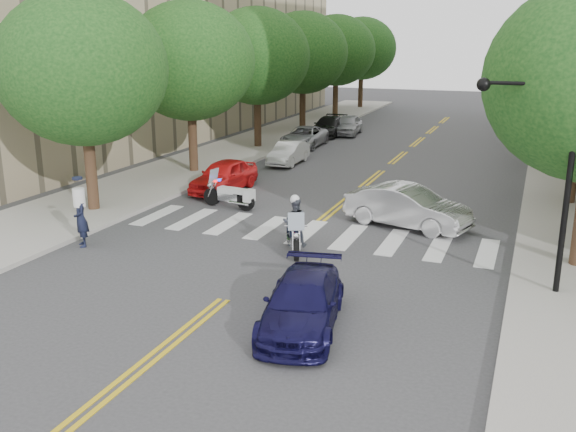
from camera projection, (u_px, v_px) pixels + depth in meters
The scene contains 22 objects.
ground at pixel (224, 300), 17.03m from camera, with size 140.00×140.00×0.00m, color #38383A.
sidewalk_left at pixel (248, 146), 40.05m from camera, with size 5.00×60.00×0.15m, color #9E9991.
tree_l_0 at pixel (82, 69), 23.98m from camera, with size 6.40×6.40×8.45m.
tree_l_1 at pixel (190, 61), 31.15m from camera, with size 6.40×6.40×8.45m.
tree_l_2 at pixel (257, 56), 38.32m from camera, with size 6.40×6.40×8.45m.
tree_l_3 at pixel (303, 53), 45.48m from camera, with size 6.40×6.40×8.45m.
tree_l_4 at pixel (336, 50), 52.65m from camera, with size 6.40×6.40×8.45m.
tree_l_5 at pixel (362, 49), 59.81m from camera, with size 6.40×6.40×8.45m.
tree_r_3 at pixel (572, 56), 39.30m from camera, with size 6.40×6.40×8.45m.
tree_r_4 at pixel (568, 53), 46.46m from camera, with size 6.40×6.40×8.45m.
tree_r_5 at pixel (566, 50), 53.63m from camera, with size 6.40×6.40×8.45m.
traffic_signal_pole at pixel (551, 159), 16.44m from camera, with size 2.82×0.42×6.00m.
motorcycle_police at pixel (295, 226), 20.69m from camera, with size 1.21×2.21×1.89m.
motorcycle_parked at pixel (233, 196), 25.84m from camera, with size 2.41×0.78×1.56m.
officer_standing at pixel (81, 219), 21.13m from camera, with size 0.69×0.45×1.89m, color black.
convertible at pixel (407, 207), 23.32m from camera, with size 1.60×4.59×1.51m, color silver.
sedan_blue at pixel (302, 303), 15.30m from camera, with size 1.73×4.24×1.23m, color #0F0D36.
parked_car_a at pixel (224, 176), 28.68m from camera, with size 1.68×4.17×1.42m, color red.
parked_car_b at pixel (288, 153), 34.82m from camera, with size 1.28×3.66×1.21m, color silver.
parked_car_c at pixel (304, 137), 40.12m from camera, with size 2.10×4.55×1.26m, color #A2A4AA.
parked_car_d at pixel (329, 126), 44.59m from camera, with size 1.85×4.54×1.32m, color black.
parked_car_e at pixel (348, 125), 45.09m from camera, with size 1.63×4.05×1.38m, color #9D9DA2.
Camera 1 is at (7.35, -14.07, 6.79)m, focal length 40.00 mm.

